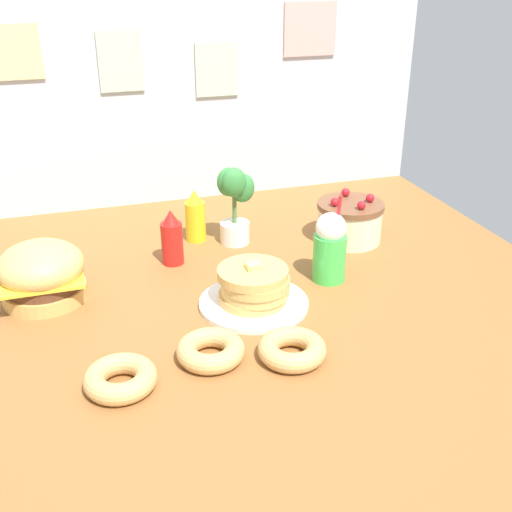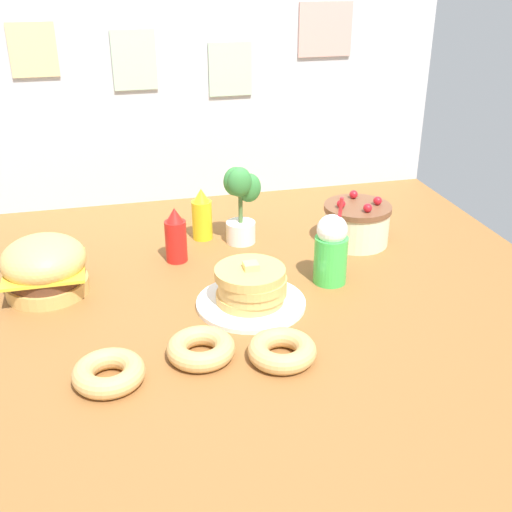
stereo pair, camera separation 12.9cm
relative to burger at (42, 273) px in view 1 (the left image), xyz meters
The scene contains 12 objects.
ground_plane 0.68m from the burger, 20.05° to the right, with size 2.40×2.13×0.02m, color brown.
back_wall 1.13m from the burger, 52.74° to the left, with size 2.40×0.04×1.06m.
burger is the anchor object (origin of this frame).
pancake_stack 0.72m from the burger, 21.23° to the right, with size 0.37×0.37×0.16m.
layer_cake 1.22m from the burger, ahead, with size 0.27×0.27×0.20m.
ketchup_bottle 0.49m from the burger, 16.78° to the left, with size 0.08×0.08×0.22m.
mustard_bottle 0.69m from the burger, 28.48° to the left, with size 0.08×0.08×0.22m.
cream_soda_cup 1.00m from the burger, ahead, with size 0.12×0.12×0.33m.
donut_pink_glaze 0.61m from the burger, 71.76° to the right, with size 0.20×0.20×0.06m.
donut_chocolate 0.70m from the burger, 48.72° to the right, with size 0.20×0.20×0.06m.
donut_vanilla 0.91m from the burger, 40.59° to the right, with size 0.20×0.20×0.06m.
potted_plant 0.80m from the burger, 18.72° to the left, with size 0.15×0.14×0.33m.
Camera 1 is at (-0.51, -1.80, 1.08)m, focal length 44.23 mm.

